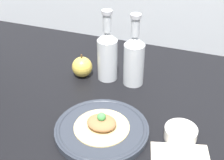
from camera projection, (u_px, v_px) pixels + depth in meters
ground_plane at (117, 126)px, 93.31cm from camera, size 180.00×110.00×4.00cm
plate at (102, 129)px, 87.60cm from camera, size 26.59×26.59×2.08cm
plated_food at (102, 124)px, 86.53cm from camera, size 15.67×15.67×5.13cm
cider_bottle_left at (107, 53)px, 106.68cm from camera, size 7.00×7.00×25.26cm
cider_bottle_right at (134, 58)px, 103.95cm from camera, size 7.00×7.00×25.26cm
apple at (82, 67)px, 111.19cm from camera, size 7.32×7.32×8.72cm
napkin at (181, 159)px, 79.20cm from camera, size 17.47×14.97×0.80cm
dipping_bowl at (181, 133)px, 85.40cm from camera, size 8.99×8.99×3.38cm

